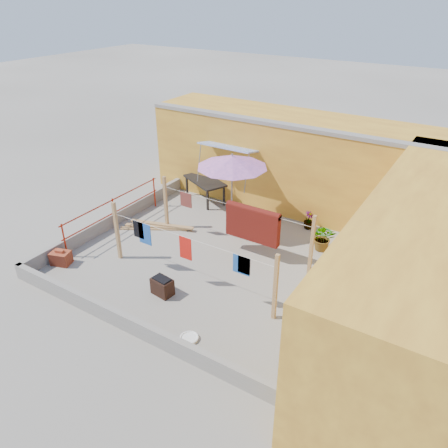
# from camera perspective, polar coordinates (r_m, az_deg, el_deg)

# --- Properties ---
(ground) EXTENTS (80.00, 80.00, 0.00)m
(ground) POSITION_cam_1_polar(r_m,az_deg,el_deg) (12.76, -0.83, -4.75)
(ground) COLOR #9E998E
(ground) RESTS_ON ground
(wall_back) EXTENTS (11.00, 3.27, 3.21)m
(wall_back) POSITION_cam_1_polar(r_m,az_deg,el_deg) (15.59, 10.18, 7.86)
(wall_back) COLOR gold
(wall_back) RESTS_ON ground
(wall_right) EXTENTS (2.40, 9.00, 3.20)m
(wall_right) POSITION_cam_1_polar(r_m,az_deg,el_deg) (10.46, 23.91, -5.33)
(wall_right) COLOR gold
(wall_right) RESTS_ON ground
(parapet_front) EXTENTS (8.30, 0.16, 0.44)m
(parapet_front) POSITION_cam_1_polar(r_m,az_deg,el_deg) (10.42, -11.85, -12.83)
(parapet_front) COLOR gray
(parapet_front) RESTS_ON ground
(parapet_left) EXTENTS (0.16, 7.30, 0.44)m
(parapet_left) POSITION_cam_1_polar(r_m,az_deg,el_deg) (14.96, -14.09, 0.66)
(parapet_left) COLOR gray
(parapet_left) RESTS_ON ground
(red_railing) EXTENTS (0.05, 4.20, 1.10)m
(red_railing) POSITION_cam_1_polar(r_m,az_deg,el_deg) (14.47, -14.23, 1.87)
(red_railing) COLOR #A62410
(red_railing) RESTS_ON ground
(clothesline_rig) EXTENTS (5.09, 2.35, 1.80)m
(clothesline_rig) POSITION_cam_1_polar(r_m,az_deg,el_deg) (12.40, 2.62, -0.41)
(clothesline_rig) COLOR tan
(clothesline_rig) RESTS_ON ground
(patio_umbrella) EXTENTS (2.29, 2.29, 2.61)m
(patio_umbrella) POSITION_cam_1_polar(r_m,az_deg,el_deg) (13.32, 1.07, 8.08)
(patio_umbrella) COLOR gray
(patio_umbrella) RESTS_ON ground
(outdoor_table) EXTENTS (1.93, 1.51, 0.81)m
(outdoor_table) POSITION_cam_1_polar(r_m,az_deg,el_deg) (16.06, -2.52, 5.53)
(outdoor_table) COLOR black
(outdoor_table) RESTS_ON ground
(brick_stack) EXTENTS (0.62, 0.53, 0.46)m
(brick_stack) POSITION_cam_1_polar(r_m,az_deg,el_deg) (13.34, -20.53, -4.16)
(brick_stack) COLOR #A43C25
(brick_stack) RESTS_ON ground
(lumber_pile) EXTENTS (2.21, 1.26, 0.14)m
(lumber_pile) POSITION_cam_1_polar(r_m,az_deg,el_deg) (14.52, -8.64, -0.33)
(lumber_pile) COLOR tan
(lumber_pile) RESTS_ON ground
(brazier) EXTENTS (0.59, 0.43, 0.49)m
(brazier) POSITION_cam_1_polar(r_m,az_deg,el_deg) (11.44, -8.06, -8.05)
(brazier) COLOR black
(brazier) RESTS_ON ground
(white_basin) EXTENTS (0.43, 0.43, 0.08)m
(white_basin) POSITION_cam_1_polar(r_m,az_deg,el_deg) (10.20, -4.57, -14.63)
(white_basin) COLOR white
(white_basin) RESTS_ON ground
(water_jug_a) EXTENTS (0.20, 0.20, 0.31)m
(water_jug_a) POSITION_cam_1_polar(r_m,az_deg,el_deg) (11.32, 14.80, -9.94)
(water_jug_a) COLOR white
(water_jug_a) RESTS_ON ground
(water_jug_b) EXTENTS (0.19, 0.19, 0.30)m
(water_jug_b) POSITION_cam_1_polar(r_m,az_deg,el_deg) (12.65, 15.55, -5.55)
(water_jug_b) COLOR white
(water_jug_b) RESTS_ON ground
(green_hose) EXTENTS (0.51, 0.51, 0.07)m
(green_hose) POSITION_cam_1_polar(r_m,az_deg,el_deg) (14.49, 12.98, -0.99)
(green_hose) COLOR #1B7C24
(green_hose) RESTS_ON ground
(plant_back_a) EXTENTS (0.89, 0.83, 0.83)m
(plant_back_a) POSITION_cam_1_polar(r_m,az_deg,el_deg) (13.38, 12.84, -1.75)
(plant_back_a) COLOR #275C1A
(plant_back_a) RESTS_ON ground
(plant_back_b) EXTENTS (0.37, 0.37, 0.59)m
(plant_back_b) POSITION_cam_1_polar(r_m,az_deg,el_deg) (14.53, 11.01, 0.49)
(plant_back_b) COLOR #275C1A
(plant_back_b) RESTS_ON ground
(plant_right_a) EXTENTS (0.49, 0.52, 0.83)m
(plant_right_a) POSITION_cam_1_polar(r_m,az_deg,el_deg) (12.04, 16.67, -6.03)
(plant_right_a) COLOR #275C1A
(plant_right_a) RESTS_ON ground
(plant_right_b) EXTENTS (0.36, 0.42, 0.65)m
(plant_right_b) POSITION_cam_1_polar(r_m,az_deg,el_deg) (11.65, 15.81, -7.70)
(plant_right_b) COLOR #275C1A
(plant_right_b) RESTS_ON ground
(plant_right_c) EXTENTS (0.69, 0.69, 0.58)m
(plant_right_c) POSITION_cam_1_polar(r_m,az_deg,el_deg) (9.64, 10.58, -16.24)
(plant_right_c) COLOR #275C1A
(plant_right_c) RESTS_ON ground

